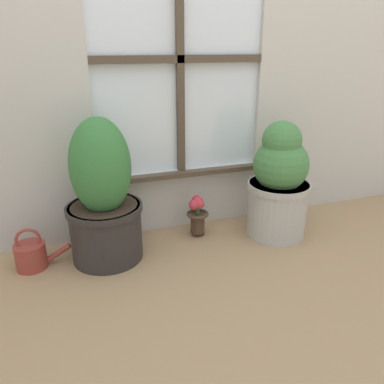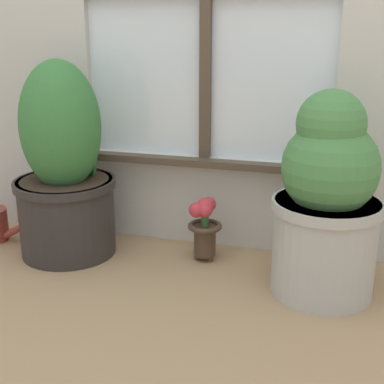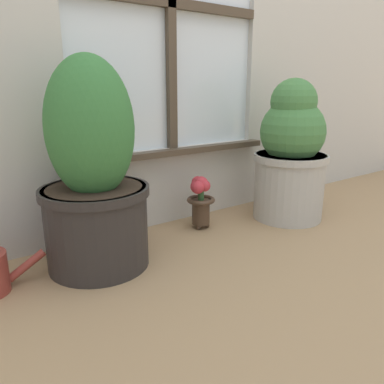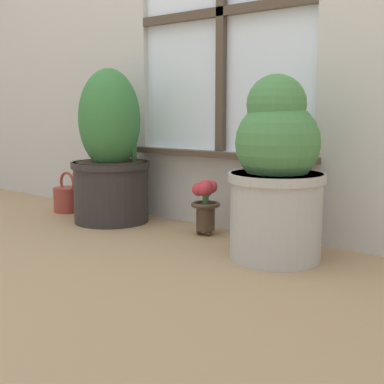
% 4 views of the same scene
% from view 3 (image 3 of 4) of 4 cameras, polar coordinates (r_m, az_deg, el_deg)
% --- Properties ---
extents(ground_plane, '(10.00, 10.00, 0.00)m').
position_cam_3_polar(ground_plane, '(1.26, 11.19, -11.15)').
color(ground_plane, tan).
extents(potted_plant_left, '(0.34, 0.34, 0.66)m').
position_cam_3_polar(potted_plant_left, '(1.19, -14.72, 2.13)').
color(potted_plant_left, '#2D2826').
rests_on(potted_plant_left, ground_plane).
extents(potted_plant_right, '(0.31, 0.31, 0.60)m').
position_cam_3_polar(potted_plant_right, '(1.65, 14.83, 5.49)').
color(potted_plant_right, '#B7B2A8').
rests_on(potted_plant_right, ground_plane).
extents(flower_vase, '(0.11, 0.11, 0.22)m').
position_cam_3_polar(flower_vase, '(1.51, 1.26, -0.83)').
color(flower_vase, '#473323').
rests_on(flower_vase, ground_plane).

